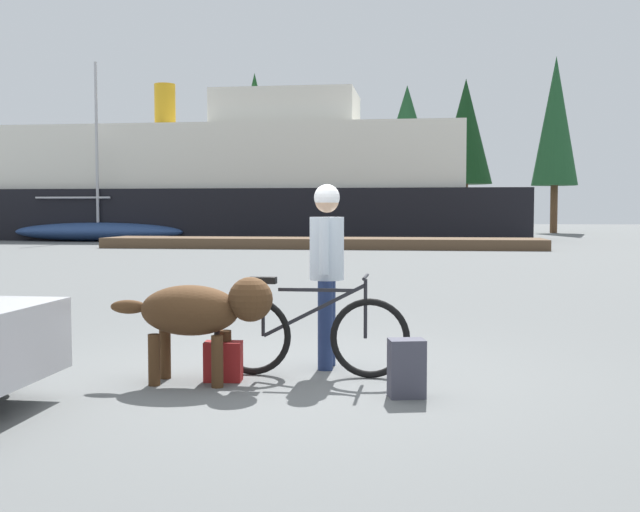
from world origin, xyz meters
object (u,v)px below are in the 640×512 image
at_px(bicycle, 309,334).
at_px(dog, 201,311).
at_px(handbag_pannier, 223,361).
at_px(person_cyclist, 327,258).
at_px(ferry_boat, 234,185).
at_px(sailboat_moored, 98,231).
at_px(backpack, 407,368).

height_order(bicycle, dog, dog).
bearing_deg(handbag_pannier, person_cyclist, 40.36).
bearing_deg(handbag_pannier, ferry_boat, 103.77).
xyz_separation_m(ferry_boat, sailboat_moored, (-5.72, -4.14, -2.31)).
distance_m(ferry_boat, sailboat_moored, 7.43).
distance_m(person_cyclist, backpack, 1.54).
relative_size(backpack, sailboat_moored, 0.05).
height_order(handbag_pannier, ferry_boat, ferry_boat).
xyz_separation_m(dog, backpack, (1.74, -0.26, -0.39)).
height_order(ferry_boat, sailboat_moored, sailboat_moored).
bearing_deg(person_cyclist, ferry_boat, 105.40).
bearing_deg(sailboat_moored, person_cyclist, -62.62).
bearing_deg(ferry_boat, bicycle, -74.97).
bearing_deg(dog, person_cyclist, 39.22).
bearing_deg(ferry_boat, person_cyclist, -74.60).
relative_size(dog, handbag_pannier, 4.15).
bearing_deg(bicycle, handbag_pannier, -158.45).
distance_m(person_cyclist, ferry_boat, 33.71).
xyz_separation_m(bicycle, sailboat_moored, (-14.55, 28.73, 0.11)).
xyz_separation_m(bicycle, handbag_pannier, (-0.70, -0.28, -0.21)).
height_order(person_cyclist, sailboat_moored, sailboat_moored).
relative_size(backpack, ferry_boat, 0.02).
relative_size(bicycle, person_cyclist, 1.03).
bearing_deg(person_cyclist, bicycle, -104.82).
bearing_deg(dog, backpack, -8.65).
distance_m(dog, backpack, 1.80).
xyz_separation_m(backpack, sailboat_moored, (-15.43, 29.37, 0.26)).
height_order(bicycle, backpack, bicycle).
distance_m(handbag_pannier, ferry_boat, 34.23).
height_order(backpack, ferry_boat, ferry_boat).
xyz_separation_m(person_cyclist, dog, (-0.97, -0.80, -0.41)).
xyz_separation_m(backpack, ferry_boat, (-9.70, 33.51, 2.57)).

